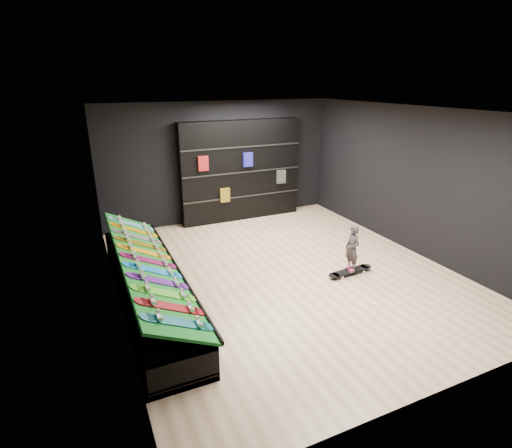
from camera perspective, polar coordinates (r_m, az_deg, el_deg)
name	(u,v)px	position (r m, az deg, el deg)	size (l,w,h in m)	color
floor	(284,272)	(7.72, 4.02, -6.92)	(6.00, 7.00, 0.01)	beige
ceiling	(288,110)	(6.91, 4.64, 15.86)	(6.00, 7.00, 0.01)	white
wall_back	(220,162)	(10.29, -5.15, 8.77)	(6.00, 0.02, 3.00)	black
wall_front	(447,283)	(4.64, 25.65, -7.59)	(6.00, 0.02, 3.00)	black
wall_left	(110,221)	(6.36, -20.17, 0.47)	(0.02, 7.00, 3.00)	black
wall_right	(413,181)	(8.97, 21.48, 5.79)	(0.02, 7.00, 3.00)	black
display_rack	(148,288)	(6.89, -15.18, -8.84)	(0.90, 4.50, 0.50)	black
turf_ramp	(148,262)	(6.69, -15.12, -5.30)	(1.00, 4.50, 0.04)	#0F631B
back_shelving	(241,171)	(10.34, -2.20, 7.61)	(3.18, 0.37, 2.55)	black
floor_skateboard	(350,272)	(7.82, 13.31, -6.71)	(0.98, 0.22, 0.09)	black
child	(352,257)	(7.68, 13.49, -4.65)	(0.20, 0.14, 0.54)	black
display_board_0	(178,322)	(5.03, -11.05, -13.59)	(0.98, 0.22, 0.09)	#0C8C99
display_board_1	(171,307)	(5.35, -12.06, -11.47)	(0.98, 0.22, 0.09)	red
display_board_2	(164,293)	(5.67, -12.94, -9.59)	(0.98, 0.22, 0.09)	green
display_board_3	(159,281)	(6.00, -13.72, -7.92)	(0.98, 0.22, 0.09)	purple
display_board_4	(154,270)	(6.34, -14.41, -6.42)	(0.98, 0.22, 0.09)	blue
display_board_5	(149,261)	(6.68, -15.03, -5.07)	(0.98, 0.22, 0.09)	#E5198C
display_board_6	(145,252)	(7.03, -15.58, -3.85)	(0.98, 0.22, 0.09)	orange
display_board_7	(141,244)	(7.37, -16.09, -2.75)	(0.98, 0.22, 0.09)	yellow
display_board_8	(138,237)	(7.72, -16.54, -1.74)	(0.98, 0.22, 0.09)	black
display_board_9	(135,230)	(8.08, -16.96, -0.83)	(0.98, 0.22, 0.09)	yellow
display_board_10	(132,224)	(8.43, -17.34, 0.01)	(0.98, 0.22, 0.09)	#0CB2E5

